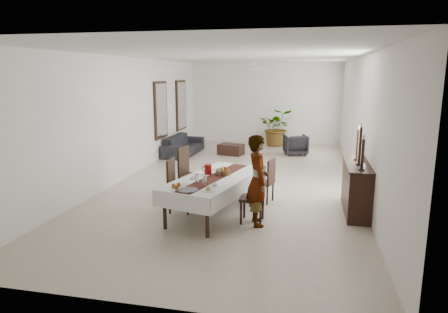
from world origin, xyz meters
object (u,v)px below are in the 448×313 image
sofa (184,145)px  dining_table_top (215,179)px  sideboard_body (356,188)px  red_pitcher (208,169)px  woman (258,180)px

sofa → dining_table_top: bearing=-155.3°
dining_table_top → sideboard_body: sideboard_body is taller
red_pitcher → sofa: red_pitcher is taller
dining_table_top → red_pitcher: 0.32m
red_pitcher → woman: bearing=-28.9°
woman → sofa: (-3.39, 6.08, -0.52)m
dining_table_top → sofa: size_ratio=1.07×
sofa → red_pitcher: bearing=-156.3°
sofa → sideboard_body: bearing=-132.5°
sideboard_body → sofa: 7.24m
woman → sofa: bearing=11.7°
dining_table_top → sideboard_body: size_ratio=1.46×
sideboard_body → sofa: size_ratio=0.73×
dining_table_top → red_pitcher: red_pitcher is taller
woman → red_pitcher: bearing=43.6°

